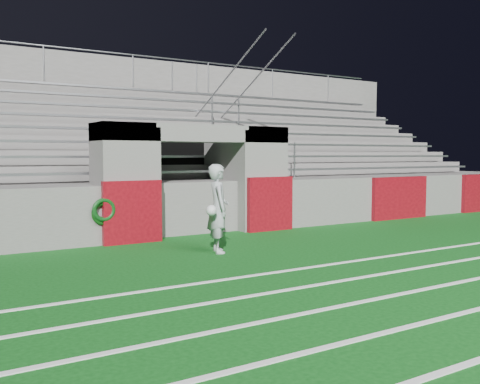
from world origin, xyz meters
TOP-DOWN VIEW (x-y plane):
  - ground at (0.00, 0.00)m, footprint 90.00×90.00m
  - stadium_structure at (0.00, 7.97)m, footprint 26.00×8.48m
  - goalkeeper_with_ball at (-0.77, 1.05)m, footprint 0.70×0.74m
  - hose_coil at (-2.43, 2.92)m, footprint 0.50×0.14m

SIDE VIEW (x-z plane):
  - ground at x=0.00m, z-range 0.00..0.00m
  - hose_coil at x=-2.43m, z-range 0.44..1.01m
  - goalkeeper_with_ball at x=-0.77m, z-range 0.00..1.72m
  - stadium_structure at x=0.00m, z-range -1.22..4.20m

